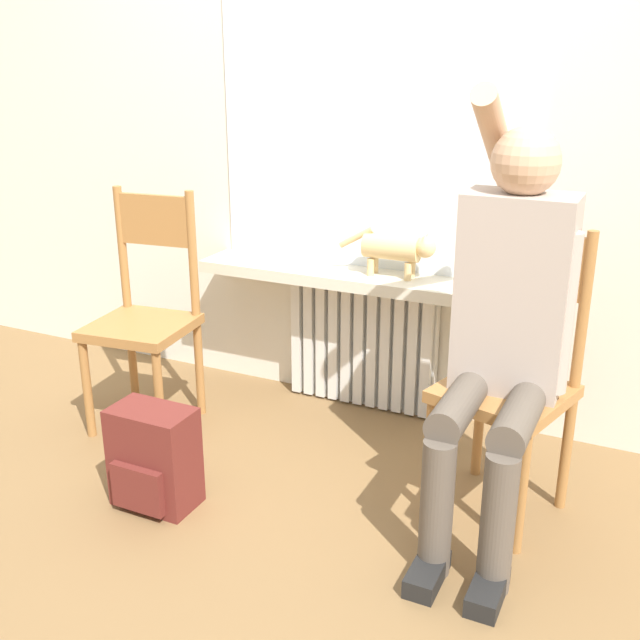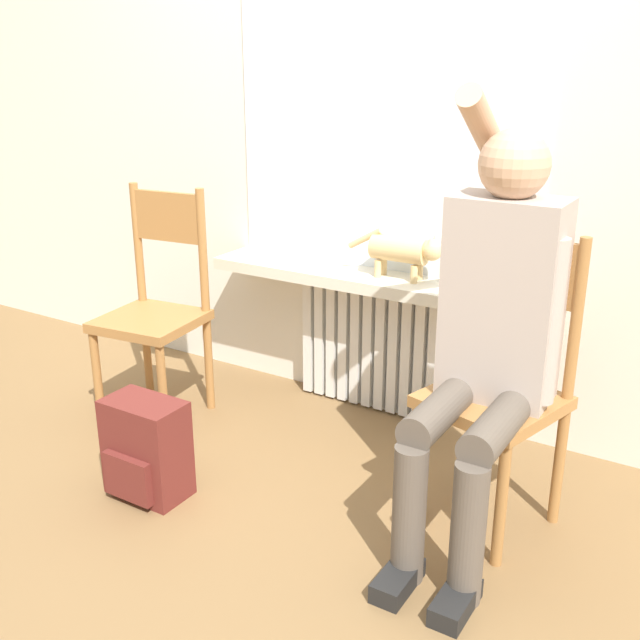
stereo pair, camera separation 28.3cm
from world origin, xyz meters
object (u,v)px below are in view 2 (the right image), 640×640
at_px(chair_right, 502,383).
at_px(cat, 404,250).
at_px(chair_left, 156,306).
at_px(backpack, 146,449).
at_px(person, 492,325).

distance_m(chair_right, cat, 0.79).
distance_m(chair_left, chair_right, 1.49).
relative_size(chair_right, backpack, 2.73).
bearing_deg(chair_right, cat, 155.88).
xyz_separation_m(chair_left, chair_right, (1.49, -0.00, 0.00)).
distance_m(person, cat, 0.81).
bearing_deg(chair_left, backpack, -58.31).
xyz_separation_m(chair_right, person, (-0.01, -0.11, 0.23)).
distance_m(chair_left, backpack, 0.73).
bearing_deg(chair_right, person, -80.69).
bearing_deg(cat, chair_left, -152.51).
relative_size(chair_left, backpack, 2.73).
xyz_separation_m(chair_left, person, (1.48, -0.11, 0.23)).
relative_size(chair_left, person, 0.69).
height_order(person, cat, person).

